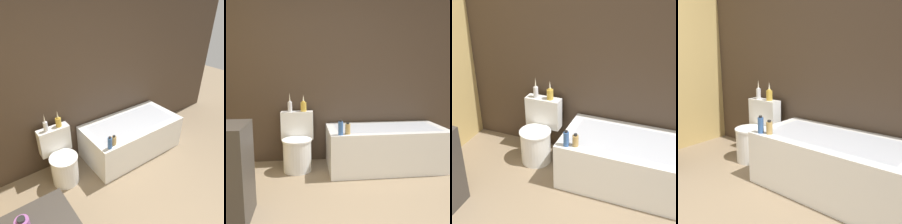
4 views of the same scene
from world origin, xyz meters
TOP-DOWN VIEW (x-y plane):
  - wall_back_tiled at (0.00, 2.24)m, footprint 6.40×0.06m
  - bathtub at (0.80, 1.81)m, footprint 1.53×0.77m
  - toilet at (-0.36, 1.89)m, footprint 0.43×0.52m
  - vase_gold at (-0.45, 2.05)m, footprint 0.06×0.06m
  - vase_silver at (-0.27, 2.06)m, footprint 0.08×0.08m
  - shampoo_bottle_tall at (0.15, 1.48)m, footprint 0.06×0.06m
  - shampoo_bottle_short at (0.24, 1.51)m, footprint 0.06×0.06m

SIDE VIEW (x-z plane):
  - bathtub at x=0.80m, z-range 0.00..0.54m
  - toilet at x=-0.36m, z-range -0.05..0.68m
  - shampoo_bottle_short at x=0.24m, z-range 0.53..0.67m
  - shampoo_bottle_tall at x=0.15m, z-range 0.53..0.71m
  - vase_silver at x=-0.27m, z-range 0.70..0.93m
  - vase_gold at x=-0.45m, z-range 0.69..0.94m
  - wall_back_tiled at x=0.00m, z-range 0.00..2.60m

